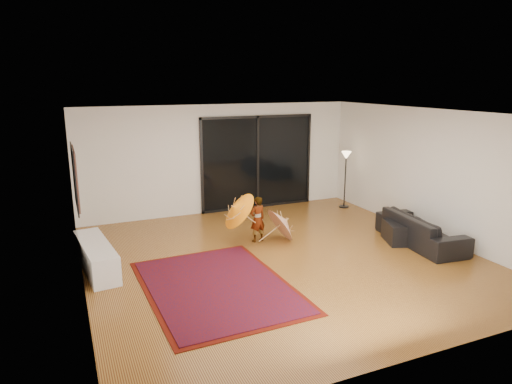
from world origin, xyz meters
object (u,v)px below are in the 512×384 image
ottoman (404,232)px  sofa (421,229)px  child (257,219)px  media_console (96,256)px

ottoman → sofa: bearing=-43.1°
sofa → child: (-3.00, 1.44, 0.17)m
sofa → child: child is taller
media_console → child: size_ratio=1.88×
child → ottoman: bearing=146.4°
ottoman → child: 3.05m
sofa → media_console: bearing=85.0°
sofa → ottoman: 0.33m
media_console → child: (3.20, 0.22, 0.23)m
media_console → ottoman: 6.05m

